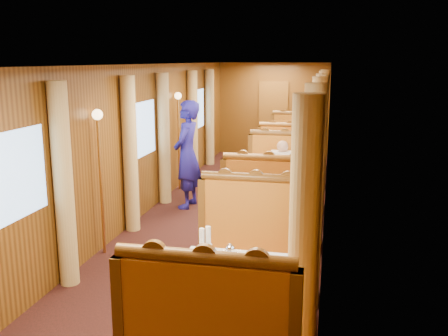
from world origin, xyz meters
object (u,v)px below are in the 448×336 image
(tea_tray, at_px, (220,265))
(steward, at_px, (187,155))
(banquette_near_aft, at_px, (253,256))
(teapot_back, at_px, (230,254))
(teapot_right, at_px, (231,263))
(banquette_far_fwd, at_px, (289,166))
(fruit_plate, at_px, (266,271))
(banquette_mid_aft, at_px, (283,182))
(rose_vase_far, at_px, (293,135))
(passenger, at_px, (282,168))
(banquette_mid_fwd, at_px, (269,217))
(banquette_far_aft, at_px, (296,149))
(teapot_left, at_px, (211,259))
(rose_vase_mid, at_px, (277,167))
(table_far, at_px, (293,159))
(table_mid, at_px, (277,200))
(table_near, at_px, (236,302))

(tea_tray, distance_m, steward, 4.42)
(banquette_near_aft, distance_m, teapot_back, 1.02)
(banquette_near_aft, relative_size, teapot_right, 9.33)
(banquette_far_fwd, xyz_separation_m, fruit_plate, (0.28, -6.11, 0.35))
(banquette_near_aft, height_order, steward, steward)
(banquette_mid_aft, distance_m, rose_vase_far, 2.53)
(fruit_plate, xyz_separation_m, passenger, (-0.28, 4.41, -0.03))
(tea_tray, relative_size, passenger, 0.45)
(teapot_back, bearing_deg, banquette_mid_fwd, 75.61)
(rose_vase_far, bearing_deg, banquette_far_aft, 88.82)
(banquette_far_aft, height_order, rose_vase_far, banquette_far_aft)
(banquette_near_aft, relative_size, teapot_left, 8.02)
(teapot_right, relative_size, rose_vase_mid, 0.40)
(banquette_near_aft, bearing_deg, teapot_left, -100.97)
(banquette_mid_fwd, relative_size, steward, 0.71)
(table_far, bearing_deg, passenger, -90.00)
(table_mid, xyz_separation_m, table_far, (0.00, 3.50, 0.00))
(banquette_mid_fwd, xyz_separation_m, rose_vase_mid, (-0.01, 0.98, 0.50))
(table_far, bearing_deg, banquette_near_aft, -90.00)
(banquette_mid_fwd, bearing_deg, teapot_right, -90.66)
(banquette_mid_aft, bearing_deg, steward, -165.32)
(banquette_near_aft, relative_size, passenger, 1.76)
(banquette_far_aft, bearing_deg, teapot_right, -90.21)
(banquette_near_aft, distance_m, table_mid, 2.49)
(banquette_far_aft, relative_size, passenger, 1.76)
(rose_vase_far, bearing_deg, banquette_far_fwd, -88.81)
(table_mid, xyz_separation_m, teapot_right, (-0.03, -3.61, 0.43))
(fruit_plate, relative_size, rose_vase_far, 0.62)
(banquette_mid_aft, xyz_separation_m, rose_vase_far, (-0.02, 2.48, 0.50))
(banquette_near_aft, relative_size, rose_vase_mid, 3.72)
(banquette_near_aft, xyz_separation_m, banquette_far_aft, (0.00, 7.00, 0.00))
(steward, bearing_deg, rose_vase_far, 153.79)
(fruit_plate, bearing_deg, tea_tray, 171.81)
(banquette_far_fwd, bearing_deg, teapot_back, -90.71)
(teapot_back, xyz_separation_m, rose_vase_mid, (0.06, 3.39, 0.12))
(teapot_right, bearing_deg, banquette_far_aft, 99.00)
(tea_tray, bearing_deg, teapot_back, 66.51)
(teapot_left, bearing_deg, teapot_right, -31.55)
(banquette_near_aft, xyz_separation_m, rose_vase_mid, (-0.01, 2.45, 0.50))
(banquette_mid_aft, relative_size, banquette_far_fwd, 1.00)
(rose_vase_mid, bearing_deg, passenger, 89.40)
(table_near, height_order, passenger, passenger)
(banquette_far_aft, xyz_separation_m, teapot_back, (-0.07, -7.94, 0.39))
(table_mid, xyz_separation_m, banquette_far_aft, (0.00, 4.51, 0.05))
(teapot_left, bearing_deg, table_mid, 62.21)
(banquette_far_aft, height_order, teapot_right, banquette_far_aft)
(banquette_near_aft, distance_m, teapot_right, 1.19)
(teapot_back, relative_size, passenger, 0.19)
(banquette_near_aft, distance_m, steward, 3.52)
(table_far, bearing_deg, banquette_far_aft, 90.00)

